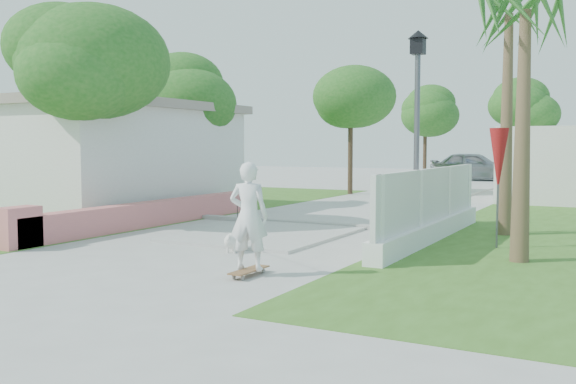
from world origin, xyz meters
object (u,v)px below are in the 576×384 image
Objects in this scene: parked_car at (474,166)px; skateboarder at (240,219)px; dog at (234,240)px; street_lamp at (417,124)px; bollard at (372,192)px; patio_umbrella at (499,160)px.

skateboarder is at bearing 178.06° from parked_car.
dog is at bearing -66.13° from skateboarder.
street_lamp is at bearing 48.37° from dog.
bollard is (-2.70, 4.50, -1.84)m from street_lamp.
parked_car is at bearing 102.88° from patio_umbrella.
patio_umbrella is (1.90, -1.00, -0.74)m from street_lamp.
bollard is 9.21m from skateboarder.
parked_car is (-1.87, 27.11, 0.06)m from skateboarder.
skateboarder is 0.49× the size of parked_car.
skateboarder reaches higher than parked_car.
street_lamp is 5.56m from bollard.
street_lamp reaches higher than patio_umbrella.
skateboarder is (-3.50, -3.64, -0.93)m from patio_umbrella.
street_lamp is 22.80m from parked_car.
parked_car is (-0.77, 17.97, 0.24)m from bollard.
skateboarder is 27.18m from parked_car.
patio_umbrella is 5.13m from skateboarder.
street_lamp is 1.87× the size of skateboarder.
parked_car is at bearing -100.07° from skateboarder.
street_lamp is at bearing -177.12° from parked_car.
patio_umbrella is (4.60, -5.50, 1.10)m from bollard.
skateboarder is 3.81× the size of dog.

